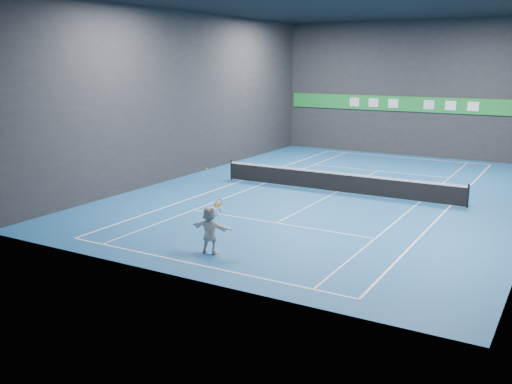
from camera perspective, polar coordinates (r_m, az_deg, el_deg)
The scene contains 19 objects.
ground at distance 28.61m, azimuth 8.07°, elevation -0.00°, with size 26.00×26.00×0.00m, color #1A5492.
ceiling at distance 28.00m, azimuth 8.68°, elevation 18.24°, with size 26.00×26.00×0.00m, color black.
wall_back at distance 40.30m, azimuth 15.35°, elevation 9.90°, with size 18.00×0.10×9.00m, color #262628.
wall_front at distance 16.63m, azimuth -8.63°, elevation 6.35°, with size 18.00×0.10×9.00m, color #262628.
wall_left at distance 32.37m, azimuth -6.80°, elevation 9.60°, with size 0.10×26.00×9.00m, color #262628.
baseline_near at distance 18.54m, azimuth -6.00°, elevation -7.20°, with size 10.98×0.08×0.01m, color white.
baseline_far at distance 39.70m, azimuth 14.55°, elevation 3.36°, with size 10.98×0.08×0.01m, color white.
sideline_doubles_left at distance 31.01m, azimuth -1.37°, elevation 1.15°, with size 0.08×23.78×0.01m, color white.
sideline_doubles_right at distance 27.12m, azimuth 18.88°, elevation -1.30°, with size 0.08×23.78×0.01m, color white.
sideline_singles_left at distance 30.33m, azimuth 0.86°, elevation 0.88°, with size 0.06×23.78×0.01m, color white.
sideline_singles_right at distance 27.40m, azimuth 16.06°, elevation -0.97°, with size 0.06×23.78×0.01m, color white.
service_line_near at distance 22.97m, azimuth 2.05°, elevation -3.12°, with size 8.23×0.06×0.01m, color white.
service_line_far at distance 34.51m, azimuth 12.07°, elevation 2.08°, with size 8.23×0.06×0.01m, color white.
center_service_line at distance 28.61m, azimuth 8.07°, elevation 0.00°, with size 0.06×12.80×0.01m, color white.
player at distance 19.32m, azimuth -4.62°, elevation -3.78°, with size 1.51×0.48×1.63m, color silver.
tennis_ball at distance 19.16m, azimuth -4.98°, elevation 2.31°, with size 0.07×0.07×0.07m, color yellow.
tennis_net at distance 28.49m, azimuth 8.10°, elevation 1.06°, with size 12.50×0.10×1.07m.
sponsor_banner at distance 40.29m, azimuth 15.24°, elevation 8.48°, with size 17.64×0.11×1.00m.
tennis_racket at distance 18.94m, azimuth -3.77°, elevation -1.29°, with size 0.44×0.33×0.69m.
Camera 1 is at (10.30, -25.91, 6.40)m, focal length 40.00 mm.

